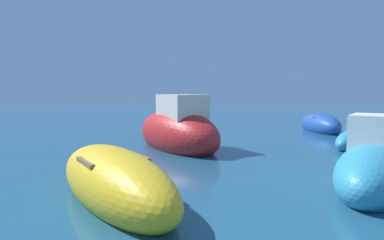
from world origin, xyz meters
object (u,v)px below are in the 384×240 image
(moored_boat_3, at_px, (374,169))
(moored_boat_6, at_px, (320,125))
(moored_boat_1, at_px, (356,139))
(moored_boat_4, at_px, (114,181))
(moored_boat_8, at_px, (178,131))

(moored_boat_3, xyz_separation_m, moored_boat_6, (-0.54, 11.14, -0.12))
(moored_boat_1, distance_m, moored_boat_4, 10.18)
(moored_boat_4, relative_size, moored_boat_6, 1.18)
(moored_boat_4, xyz_separation_m, moored_boat_8, (-0.95, 6.25, 0.25))
(moored_boat_6, bearing_deg, moored_boat_4, 139.03)
(moored_boat_1, height_order, moored_boat_4, moored_boat_1)
(moored_boat_1, relative_size, moored_boat_4, 0.73)
(moored_boat_3, bearing_deg, moored_boat_6, -161.02)
(moored_boat_6, xyz_separation_m, moored_boat_8, (-5.48, -7.14, 0.27))
(moored_boat_3, xyz_separation_m, moored_boat_4, (-5.07, -2.26, -0.10))
(moored_boat_1, xyz_separation_m, moored_boat_3, (-0.53, -6.24, 0.15))
(moored_boat_3, height_order, moored_boat_6, moored_boat_3)
(moored_boat_4, distance_m, moored_boat_6, 14.15)
(moored_boat_3, distance_m, moored_boat_8, 7.23)
(moored_boat_3, relative_size, moored_boat_6, 1.00)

